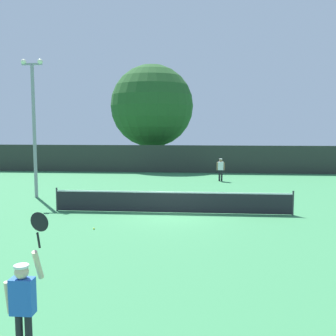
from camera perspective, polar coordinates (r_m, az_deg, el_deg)
The scene contains 9 objects.
ground_plane at distance 17.85m, azimuth 0.57°, elevation -6.46°, with size 120.00×120.00×0.00m, color #387F4C.
tennis_net at distance 17.74m, azimuth 0.57°, elevation -4.85°, with size 10.66×0.08×1.07m.
perimeter_fence at distance 33.06m, azimuth 2.59°, elevation 1.30°, with size 39.75×0.12×2.29m, color #2D332D.
player_serving at distance 7.18m, azimuth -20.06°, elevation -17.09°, with size 0.67×0.39×2.47m.
player_receiving at distance 28.13m, azimuth 7.58°, elevation 0.08°, with size 0.57×0.23×1.60m.
tennis_ball at distance 15.28m, azimuth -10.61°, elevation -8.58°, with size 0.07×0.07×0.07m, color #CCE033.
light_pole at distance 22.54m, azimuth -18.74°, elevation 6.71°, with size 1.18×0.28×7.40m.
large_tree at distance 37.99m, azimuth -2.32°, elevation 8.89°, with size 7.77×7.77×9.67m.
parked_car_near at distance 42.28m, azimuth -7.55°, elevation 1.78°, with size 2.17×4.31×1.69m.
Camera 1 is at (1.30, -17.38, 3.85)m, focal length 42.37 mm.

